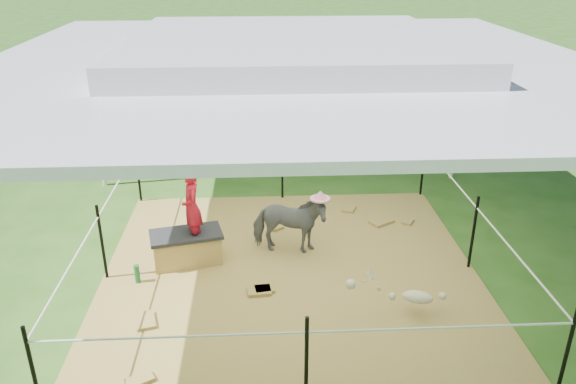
{
  "coord_description": "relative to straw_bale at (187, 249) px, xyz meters",
  "views": [
    {
      "loc": [
        -0.36,
        -5.97,
        3.75
      ],
      "look_at": [
        0.0,
        0.6,
        0.85
      ],
      "focal_mm": 35.0,
      "sensor_mm": 36.0,
      "label": 1
    }
  ],
  "objects": [
    {
      "name": "ground",
      "position": [
        1.3,
        -0.32,
        -0.22
      ],
      "size": [
        90.0,
        90.0,
        0.0
      ],
      "primitive_type": "plane",
      "color": "#2D5919",
      "rests_on": "ground"
    },
    {
      "name": "hay_patch",
      "position": [
        1.3,
        -0.32,
        -0.2
      ],
      "size": [
        4.6,
        4.6,
        0.03
      ],
      "primitive_type": "cube",
      "color": "brown",
      "rests_on": "ground"
    },
    {
      "name": "canopy_tent",
      "position": [
        1.3,
        -0.32,
        2.48
      ],
      "size": [
        6.3,
        6.3,
        2.9
      ],
      "color": "silver",
      "rests_on": "ground"
    },
    {
      "name": "rope_fence",
      "position": [
        1.3,
        -0.32,
        0.43
      ],
      "size": [
        4.54,
        4.54,
        1.0
      ],
      "color": "black",
      "rests_on": "ground"
    },
    {
      "name": "straw_bale",
      "position": [
        0.0,
        0.0,
        0.0
      ],
      "size": [
        0.91,
        0.6,
        0.37
      ],
      "primitive_type": "cube",
      "rotation": [
        0.0,
        0.0,
        0.23
      ],
      "color": "#A67F3C",
      "rests_on": "hay_patch"
    },
    {
      "name": "dark_cloth",
      "position": [
        0.0,
        0.0,
        0.21
      ],
      "size": [
        0.97,
        0.65,
        0.05
      ],
      "primitive_type": "cube",
      "rotation": [
        0.0,
        0.0,
        0.23
      ],
      "color": "black",
      "rests_on": "straw_bale"
    },
    {
      "name": "woman",
      "position": [
        0.1,
        0.0,
        0.69
      ],
      "size": [
        0.32,
        0.41,
        1.0
      ],
      "primitive_type": "imported",
      "rotation": [
        0.0,
        0.0,
        -1.34
      ],
      "color": "red",
      "rests_on": "straw_bale"
    },
    {
      "name": "green_bottle",
      "position": [
        -0.55,
        -0.45,
        -0.07
      ],
      "size": [
        0.08,
        0.08,
        0.23
      ],
      "primitive_type": "cylinder",
      "rotation": [
        0.0,
        0.0,
        0.23
      ],
      "color": "#16662C",
      "rests_on": "hay_patch"
    },
    {
      "name": "pony",
      "position": [
        1.31,
        0.17,
        0.22
      ],
      "size": [
        1.03,
        0.58,
        0.82
      ],
      "primitive_type": "imported",
      "rotation": [
        0.0,
        0.0,
        1.42
      ],
      "color": "#4F4F54",
      "rests_on": "hay_patch"
    },
    {
      "name": "pink_hat",
      "position": [
        1.31,
        0.17,
        0.69
      ],
      "size": [
        0.26,
        0.26,
        0.12
      ],
      "primitive_type": "cylinder",
      "color": "pink",
      "rests_on": "pony"
    },
    {
      "name": "foal",
      "position": [
        2.63,
        -1.26,
        0.07
      ],
      "size": [
        1.01,
        0.76,
        0.5
      ],
      "primitive_type": null,
      "rotation": [
        0.0,
        0.0,
        -0.32
      ],
      "color": "#C2B78E",
      "rests_on": "hay_patch"
    },
    {
      "name": "trash_barrel",
      "position": [
        5.65,
        5.78,
        0.22
      ],
      "size": [
        0.71,
        0.71,
        0.86
      ],
      "primitive_type": "cylinder",
      "rotation": [
        0.0,
        0.0,
        -0.34
      ],
      "color": "blue",
      "rests_on": "ground"
    },
    {
      "name": "picnic_table_near",
      "position": [
        3.27,
        7.65,
        0.16
      ],
      "size": [
        2.0,
        1.59,
        0.76
      ],
      "primitive_type": "cube",
      "rotation": [
        0.0,
        0.0,
        0.16
      ],
      "color": "brown",
      "rests_on": "ground"
    },
    {
      "name": "picnic_table_far",
      "position": [
        7.02,
        8.46,
        0.14
      ],
      "size": [
        1.79,
        1.36,
        0.71
      ],
      "primitive_type": "cube",
      "rotation": [
        0.0,
        0.0,
        -0.08
      ],
      "color": "brown",
      "rests_on": "ground"
    },
    {
      "name": "distant_person",
      "position": [
        3.54,
        7.4,
        0.29
      ],
      "size": [
        0.6,
        0.54,
        1.01
      ],
      "primitive_type": "imported",
      "rotation": [
        0.0,
        0.0,
        3.53
      ],
      "color": "blue",
      "rests_on": "ground"
    }
  ]
}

